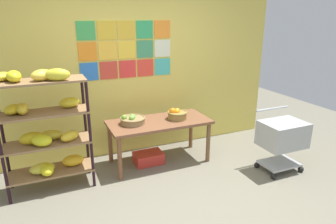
% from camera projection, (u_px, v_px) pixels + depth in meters
% --- Properties ---
extents(ground, '(9.56, 9.56, 0.00)m').
position_uv_depth(ground, '(185.00, 212.00, 3.33)').
color(ground, '#716C5B').
extents(back_wall_with_art, '(4.77, 0.07, 2.93)m').
position_uv_depth(back_wall_with_art, '(132.00, 59.00, 4.46)').
color(back_wall_with_art, '#DBC655').
rests_on(back_wall_with_art, ground).
extents(banana_shelf_unit, '(1.01, 0.48, 1.52)m').
position_uv_depth(banana_shelf_unit, '(45.00, 126.00, 3.56)').
color(banana_shelf_unit, black).
rests_on(banana_shelf_unit, ground).
extents(display_table, '(1.45, 0.67, 0.64)m').
position_uv_depth(display_table, '(159.00, 126.00, 4.32)').
color(display_table, brown).
rests_on(display_table, ground).
extents(fruit_basket_left, '(0.29, 0.29, 0.17)m').
position_uv_depth(fruit_basket_left, '(177.00, 114.00, 4.35)').
color(fruit_basket_left, olive).
rests_on(fruit_basket_left, display_table).
extents(fruit_basket_centre, '(0.35, 0.35, 0.14)m').
position_uv_depth(fruit_basket_centre, '(132.00, 120.00, 4.16)').
color(fruit_basket_centre, olive).
rests_on(fruit_basket_centre, display_table).
extents(produce_crate_under_table, '(0.41, 0.29, 0.16)m').
position_uv_depth(produce_crate_under_table, '(148.00, 158.00, 4.43)').
color(produce_crate_under_table, red).
rests_on(produce_crate_under_table, ground).
extents(shopping_cart, '(0.58, 0.48, 0.85)m').
position_uv_depth(shopping_cart, '(282.00, 136.00, 4.09)').
color(shopping_cart, black).
rests_on(shopping_cart, ground).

